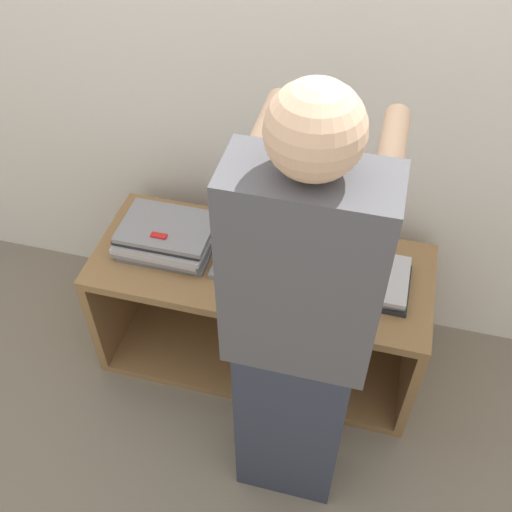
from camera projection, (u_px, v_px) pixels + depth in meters
The scene contains 8 objects.
ground_plane at pixel (245, 402), 2.47m from camera, with size 12.00×12.00×0.00m, color #756B5B.
wall_back at pixel (288, 59), 2.03m from camera, with size 8.00×0.05×2.40m.
cart at pixel (264, 300), 2.48m from camera, with size 1.28×0.53×0.56m.
laptop_open at pixel (264, 245), 2.24m from camera, with size 0.34×0.30×0.26m.
laptop_stack_left at pixel (166, 237), 2.26m from camera, with size 0.36×0.26×0.11m.
laptop_stack_right at pixel (360, 278), 2.15m from camera, with size 0.36×0.26×0.05m.
person at pixel (298, 338), 1.69m from camera, with size 0.40×0.53×1.62m.
inventory_tag at pixel (159, 236), 2.18m from camera, with size 0.06×0.02×0.01m.
Camera 1 is at (0.36, -1.24, 2.19)m, focal length 42.00 mm.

